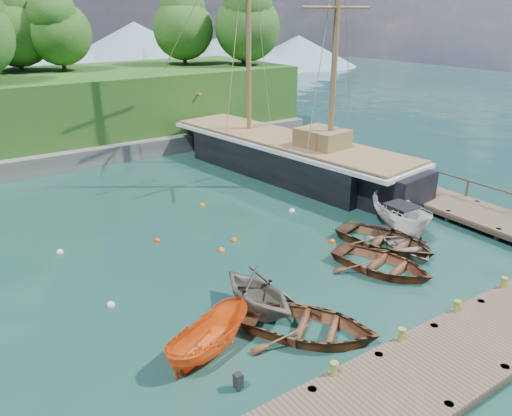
{
  "coord_description": "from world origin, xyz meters",
  "views": [
    {
      "loc": [
        -12.74,
        -13.75,
        10.81
      ],
      "look_at": [
        -0.27,
        4.52,
        2.0
      ],
      "focal_mm": 35.0,
      "sensor_mm": 36.0,
      "label": 1
    }
  ],
  "objects_px": {
    "cabin_boat_white": "(399,230)",
    "schooner": "(286,159)",
    "motorboat_orange": "(209,354)",
    "rowboat_3": "(404,249)",
    "rowboat_2": "(381,271)",
    "rowboat_4": "(384,248)",
    "rowboat_0": "(310,335)",
    "rowboat_1": "(257,311)"
  },
  "relations": [
    {
      "from": "cabin_boat_white",
      "to": "schooner",
      "type": "xyz_separation_m",
      "value": [
        1.02,
        11.13,
        1.11
      ]
    },
    {
      "from": "rowboat_1",
      "to": "cabin_boat_white",
      "type": "relative_size",
      "value": 0.79
    },
    {
      "from": "rowboat_1",
      "to": "schooner",
      "type": "bearing_deg",
      "value": 45.16
    },
    {
      "from": "rowboat_4",
      "to": "motorboat_orange",
      "type": "distance_m",
      "value": 11.25
    },
    {
      "from": "rowboat_0",
      "to": "motorboat_orange",
      "type": "xyz_separation_m",
      "value": [
        -3.47,
        1.12,
        0.0
      ]
    },
    {
      "from": "rowboat_3",
      "to": "motorboat_orange",
      "type": "bearing_deg",
      "value": -150.33
    },
    {
      "from": "rowboat_3",
      "to": "motorboat_orange",
      "type": "distance_m",
      "value": 11.9
    },
    {
      "from": "cabin_boat_white",
      "to": "rowboat_3",
      "type": "bearing_deg",
      "value": -113.27
    },
    {
      "from": "schooner",
      "to": "motorboat_orange",
      "type": "bearing_deg",
      "value": -142.86
    },
    {
      "from": "motorboat_orange",
      "to": "rowboat_3",
      "type": "bearing_deg",
      "value": -102.12
    },
    {
      "from": "rowboat_0",
      "to": "rowboat_3",
      "type": "xyz_separation_m",
      "value": [
        8.31,
        2.76,
        0.0
      ]
    },
    {
      "from": "rowboat_2",
      "to": "rowboat_3",
      "type": "distance_m",
      "value": 2.76
    },
    {
      "from": "rowboat_4",
      "to": "schooner",
      "type": "height_order",
      "value": "schooner"
    },
    {
      "from": "rowboat_3",
      "to": "cabin_boat_white",
      "type": "height_order",
      "value": "cabin_boat_white"
    },
    {
      "from": "motorboat_orange",
      "to": "rowboat_1",
      "type": "bearing_deg",
      "value": -86.83
    },
    {
      "from": "rowboat_0",
      "to": "rowboat_1",
      "type": "xyz_separation_m",
      "value": [
        -0.66,
        2.33,
        0.0
      ]
    },
    {
      "from": "rowboat_4",
      "to": "schooner",
      "type": "distance_m",
      "value": 12.62
    },
    {
      "from": "rowboat_3",
      "to": "rowboat_2",
      "type": "bearing_deg",
      "value": -138.9
    },
    {
      "from": "rowboat_2",
      "to": "rowboat_0",
      "type": "bearing_deg",
      "value": -178.73
    },
    {
      "from": "rowboat_3",
      "to": "cabin_boat_white",
      "type": "bearing_deg",
      "value": 68.73
    },
    {
      "from": "motorboat_orange",
      "to": "cabin_boat_white",
      "type": "xyz_separation_m",
      "value": [
        13.26,
        3.23,
        0.0
      ]
    },
    {
      "from": "rowboat_3",
      "to": "schooner",
      "type": "height_order",
      "value": "schooner"
    },
    {
      "from": "motorboat_orange",
      "to": "schooner",
      "type": "distance_m",
      "value": 20.29
    },
    {
      "from": "rowboat_2",
      "to": "rowboat_4",
      "type": "xyz_separation_m",
      "value": [
        1.86,
        1.49,
        0.0
      ]
    },
    {
      "from": "rowboat_3",
      "to": "schooner",
      "type": "xyz_separation_m",
      "value": [
        2.5,
        12.72,
        1.11
      ]
    },
    {
      "from": "rowboat_2",
      "to": "rowboat_1",
      "type": "bearing_deg",
      "value": 158.99
    },
    {
      "from": "motorboat_orange",
      "to": "cabin_boat_white",
      "type": "distance_m",
      "value": 13.65
    },
    {
      "from": "schooner",
      "to": "rowboat_2",
      "type": "bearing_deg",
      "value": -118.56
    },
    {
      "from": "cabin_boat_white",
      "to": "schooner",
      "type": "relative_size",
      "value": 0.18
    },
    {
      "from": "rowboat_0",
      "to": "rowboat_2",
      "type": "xyz_separation_m",
      "value": [
        5.7,
        1.85,
        0.0
      ]
    },
    {
      "from": "rowboat_1",
      "to": "rowboat_2",
      "type": "height_order",
      "value": "rowboat_1"
    },
    {
      "from": "rowboat_3",
      "to": "rowboat_4",
      "type": "height_order",
      "value": "rowboat_4"
    },
    {
      "from": "rowboat_2",
      "to": "schooner",
      "type": "distance_m",
      "value": 14.6
    },
    {
      "from": "rowboat_2",
      "to": "rowboat_4",
      "type": "distance_m",
      "value": 2.38
    },
    {
      "from": "rowboat_1",
      "to": "motorboat_orange",
      "type": "xyz_separation_m",
      "value": [
        -2.81,
        -1.21,
        0.0
      ]
    },
    {
      "from": "cabin_boat_white",
      "to": "motorboat_orange",
      "type": "bearing_deg",
      "value": -146.57
    },
    {
      "from": "rowboat_1",
      "to": "cabin_boat_white",
      "type": "height_order",
      "value": "rowboat_1"
    },
    {
      "from": "motorboat_orange",
      "to": "rowboat_0",
      "type": "bearing_deg",
      "value": -127.97
    },
    {
      "from": "motorboat_orange",
      "to": "rowboat_2",
      "type": "bearing_deg",
      "value": -105.53
    },
    {
      "from": "rowboat_0",
      "to": "rowboat_3",
      "type": "bearing_deg",
      "value": -19.55
    },
    {
      "from": "rowboat_4",
      "to": "motorboat_orange",
      "type": "xyz_separation_m",
      "value": [
        -11.03,
        -2.22,
        0.0
      ]
    },
    {
      "from": "motorboat_orange",
      "to": "cabin_boat_white",
      "type": "relative_size",
      "value": 0.78
    }
  ]
}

